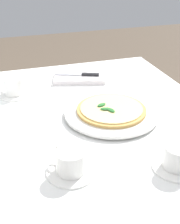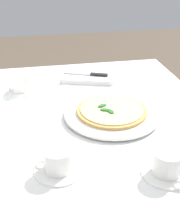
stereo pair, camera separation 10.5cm
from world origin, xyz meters
name	(u,v)px [view 1 (the left image)]	position (x,y,z in m)	size (l,w,h in m)	color
dining_table	(70,152)	(0.00, 0.00, 0.61)	(1.04, 1.04, 0.75)	white
pizza_plate	(111,113)	(-0.15, 0.02, 0.76)	(0.32, 0.32, 0.02)	white
pizza	(111,109)	(-0.15, 0.02, 0.77)	(0.24, 0.24, 0.02)	tan
coffee_cup_far_right	(178,159)	(-0.21, 0.34, 0.78)	(0.13, 0.13, 0.07)	white
coffee_cup_center_back	(14,87)	(0.16, -0.25, 0.78)	(0.13, 0.13, 0.07)	white
coffee_cup_back_corner	(71,163)	(0.06, 0.28, 0.78)	(0.13, 0.13, 0.07)	white
napkin_folded	(80,77)	(-0.13, -0.32, 0.76)	(0.25, 0.19, 0.02)	white
dinner_knife	(79,74)	(-0.13, -0.32, 0.77)	(0.19, 0.09, 0.01)	silver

